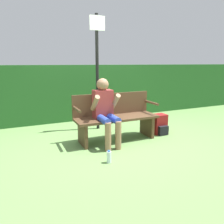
# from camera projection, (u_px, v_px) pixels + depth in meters

# --- Properties ---
(ground_plane) EXTENTS (40.00, 40.00, 0.00)m
(ground_plane) POSITION_uv_depth(u_px,v_px,m) (117.00, 140.00, 4.35)
(ground_plane) COLOR #668E4C
(hedge_back) EXTENTS (12.00, 0.47, 1.45)m
(hedge_back) POSITION_uv_depth(u_px,v_px,m) (86.00, 92.00, 5.96)
(hedge_back) COLOR #235623
(hedge_back) RESTS_ON ground
(park_bench) EXTENTS (1.64, 0.52, 0.91)m
(park_bench) POSITION_uv_depth(u_px,v_px,m) (115.00, 117.00, 4.31)
(park_bench) COLOR #513823
(park_bench) RESTS_ON ground
(person_seated) EXTENTS (0.49, 0.65, 1.22)m
(person_seated) POSITION_uv_depth(u_px,v_px,m) (105.00, 108.00, 4.03)
(person_seated) COLOR #993333
(person_seated) RESTS_ON ground
(backpack) EXTENTS (0.29, 0.32, 0.42)m
(backpack) POSITION_uv_depth(u_px,v_px,m) (159.00, 124.00, 4.72)
(backpack) COLOR maroon
(backpack) RESTS_ON ground
(water_bottle) EXTENTS (0.07, 0.07, 0.20)m
(water_bottle) POSITION_uv_depth(u_px,v_px,m) (109.00, 157.00, 3.35)
(water_bottle) COLOR silver
(water_bottle) RESTS_ON ground
(signpost) EXTENTS (0.34, 0.09, 2.52)m
(signpost) POSITION_uv_depth(u_px,v_px,m) (97.00, 66.00, 4.80)
(signpost) COLOR black
(signpost) RESTS_ON ground
(parked_car) EXTENTS (2.26, 4.71, 1.33)m
(parked_car) POSITION_uv_depth(u_px,v_px,m) (114.00, 76.00, 14.63)
(parked_car) COLOR #B7BCC6
(parked_car) RESTS_ON ground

